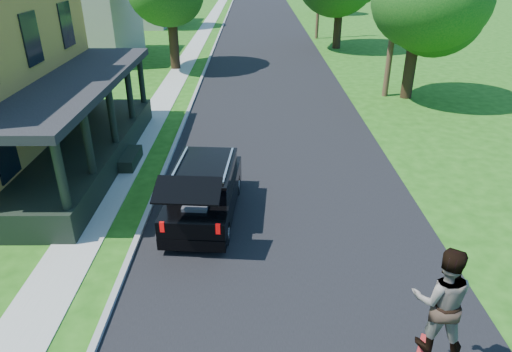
{
  "coord_description": "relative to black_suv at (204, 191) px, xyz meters",
  "views": [
    {
      "loc": [
        -0.95,
        -8.87,
        6.93
      ],
      "look_at": [
        -0.89,
        3.0,
        1.02
      ],
      "focal_mm": 32.0,
      "sensor_mm": 36.0,
      "label": 1
    }
  ],
  "objects": [
    {
      "name": "curb",
      "position": [
        -1.69,
        17.52,
        -0.79
      ],
      "size": [
        0.15,
        120.0,
        0.12
      ],
      "primitive_type": "cube",
      "color": "gray",
      "rests_on": "ground"
    },
    {
      "name": "front_walk",
      "position": [
        -7.14,
        3.52,
        -0.79
      ],
      "size": [
        6.5,
        1.2,
        0.03
      ],
      "primitive_type": "cube",
      "color": "#989991",
      "rests_on": "ground"
    },
    {
      "name": "black_suv",
      "position": [
        0.0,
        0.0,
        0.0
      ],
      "size": [
        2.0,
        4.56,
        2.08
      ],
      "rotation": [
        0.0,
        0.0,
        -0.07
      ],
      "color": "black",
      "rests_on": "ground"
    },
    {
      "name": "ground",
      "position": [
        2.36,
        -2.48,
        -0.79
      ],
      "size": [
        140.0,
        140.0,
        0.0
      ],
      "primitive_type": "plane",
      "color": "#1D5110",
      "rests_on": "ground"
    },
    {
      "name": "street",
      "position": [
        2.36,
        17.52,
        -0.79
      ],
      "size": [
        8.0,
        120.0,
        0.02
      ],
      "primitive_type": "cube",
      "color": "black",
      "rests_on": "ground"
    },
    {
      "name": "sidewalk",
      "position": [
        -3.24,
        17.52,
        -0.79
      ],
      "size": [
        1.3,
        120.0,
        0.03
      ],
      "primitive_type": "cube",
      "color": "#989991",
      "rests_on": "ground"
    },
    {
      "name": "skateboarder",
      "position": [
        4.54,
        -5.48,
        0.89
      ],
      "size": [
        1.14,
        0.98,
        2.03
      ],
      "rotation": [
        0.0,
        0.0,
        2.9
      ],
      "color": "black",
      "rests_on": "ground"
    },
    {
      "name": "utility_pole_near",
      "position": [
        8.32,
        12.05,
        3.93
      ],
      "size": [
        1.82,
        0.38,
        9.14
      ],
      "rotation": [
        0.0,
        0.0,
        0.13
      ],
      "color": "#4F3924",
      "rests_on": "ground"
    }
  ]
}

